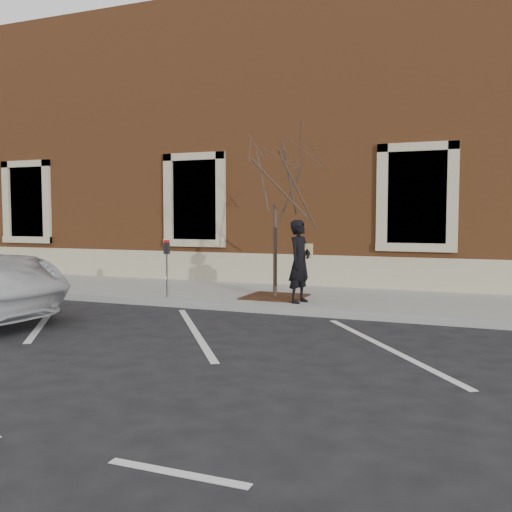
% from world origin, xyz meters
% --- Properties ---
extents(ground, '(120.00, 120.00, 0.00)m').
position_xyz_m(ground, '(0.00, 0.00, 0.00)').
color(ground, '#28282B').
rests_on(ground, ground).
extents(sidewalk_near, '(40.00, 3.50, 0.15)m').
position_xyz_m(sidewalk_near, '(0.00, 1.75, 0.07)').
color(sidewalk_near, '#A39F99').
rests_on(sidewalk_near, ground).
extents(curb_near, '(40.00, 0.12, 0.15)m').
position_xyz_m(curb_near, '(0.00, -0.05, 0.07)').
color(curb_near, '#9E9E99').
rests_on(curb_near, ground).
extents(parking_stripes, '(28.00, 4.40, 0.01)m').
position_xyz_m(parking_stripes, '(0.00, -2.20, 0.00)').
color(parking_stripes, silver).
rests_on(parking_stripes, ground).
extents(building_civic, '(40.00, 8.62, 8.00)m').
position_xyz_m(building_civic, '(0.00, 7.74, 4.00)').
color(building_civic, brown).
rests_on(building_civic, ground).
extents(man, '(0.54, 0.71, 1.73)m').
position_xyz_m(man, '(0.98, 0.61, 1.01)').
color(man, black).
rests_on(man, sidewalk_near).
extents(parking_meter, '(0.12, 0.09, 1.27)m').
position_xyz_m(parking_meter, '(-2.02, 0.30, 1.03)').
color(parking_meter, '#595B60').
rests_on(parking_meter, sidewalk_near).
extents(tree_grate, '(1.27, 1.27, 0.03)m').
position_xyz_m(tree_grate, '(0.24, 1.14, 0.17)').
color(tree_grate, '#482C17').
rests_on(tree_grate, sidewalk_near).
extents(sapling, '(2.24, 2.24, 3.73)m').
position_xyz_m(sapling, '(0.24, 1.14, 2.76)').
color(sapling, '#4A362D').
rests_on(sapling, sidewalk_near).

